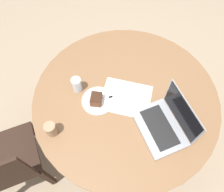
{
  "coord_description": "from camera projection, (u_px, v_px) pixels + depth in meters",
  "views": [
    {
      "loc": [
        -0.17,
        -0.72,
        2.01
      ],
      "look_at": [
        -0.1,
        -0.01,
        0.75
      ],
      "focal_mm": 35.0,
      "sensor_mm": 36.0,
      "label": 1
    }
  ],
  "objects": [
    {
      "name": "paper_document",
      "position": [
        127.0,
        98.0,
        1.48
      ],
      "size": [
        0.4,
        0.36,
        0.0
      ],
      "rotation": [
        0.0,
        0.0,
        -0.35
      ],
      "color": "white",
      "rests_on": "dining_table"
    },
    {
      "name": "fork",
      "position": [
        103.0,
        98.0,
        1.47
      ],
      "size": [
        0.17,
        0.04,
        0.0
      ],
      "rotation": [
        0.0,
        0.0,
        6.38
      ],
      "color": "silver",
      "rests_on": "plate"
    },
    {
      "name": "ground_plane",
      "position": [
        122.0,
        133.0,
        2.11
      ],
      "size": [
        12.0,
        12.0,
        0.0
      ],
      "primitive_type": "plane",
      "color": "gray"
    },
    {
      "name": "coffee_glass",
      "position": [
        51.0,
        129.0,
        1.32
      ],
      "size": [
        0.07,
        0.07,
        0.1
      ],
      "color": "#997556",
      "rests_on": "dining_table"
    },
    {
      "name": "dining_table",
      "position": [
        125.0,
        107.0,
        1.62
      ],
      "size": [
        1.27,
        1.27,
        0.71
      ],
      "color": "brown",
      "rests_on": "ground_plane"
    },
    {
      "name": "cake_slice",
      "position": [
        96.0,
        99.0,
        1.43
      ],
      "size": [
        0.09,
        0.1,
        0.07
      ],
      "rotation": [
        0.0,
        0.0,
        1.35
      ],
      "color": "brown",
      "rests_on": "plate"
    },
    {
      "name": "laptop",
      "position": [
        165.0,
        124.0,
        1.35
      ],
      "size": [
        0.34,
        0.4,
        0.25
      ],
      "rotation": [
        0.0,
        0.0,
        8.14
      ],
      "color": "gray",
      "rests_on": "dining_table"
    },
    {
      "name": "water_glass",
      "position": [
        77.0,
        85.0,
        1.47
      ],
      "size": [
        0.07,
        0.07,
        0.11
      ],
      "color": "silver",
      "rests_on": "dining_table"
    },
    {
      "name": "chair",
      "position": [
        8.0,
        166.0,
        1.51
      ],
      "size": [
        0.52,
        0.52,
        0.87
      ],
      "rotation": [
        0.0,
        0.0,
        6.56
      ],
      "color": "black",
      "rests_on": "ground_plane"
    },
    {
      "name": "plate",
      "position": [
        98.0,
        101.0,
        1.47
      ],
      "size": [
        0.21,
        0.21,
        0.01
      ],
      "color": "white",
      "rests_on": "dining_table"
    }
  ]
}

